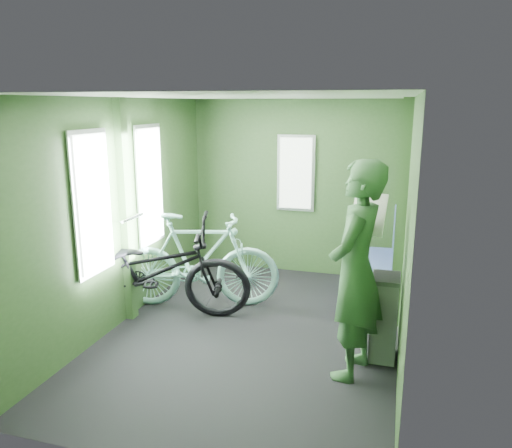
{
  "coord_description": "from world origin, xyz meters",
  "views": [
    {
      "loc": [
        1.31,
        -4.42,
        2.24
      ],
      "look_at": [
        0.0,
        0.1,
        1.1
      ],
      "focal_mm": 35.0,
      "sensor_mm": 36.0,
      "label": 1
    }
  ],
  "objects_px": {
    "bicycle_black": "(154,318)",
    "passenger": "(356,271)",
    "bench_seat": "(378,275)",
    "bicycle_mint": "(199,306)",
    "waste_box": "(384,317)"
  },
  "relations": [
    {
      "from": "passenger",
      "to": "waste_box",
      "type": "height_order",
      "value": "passenger"
    },
    {
      "from": "bicycle_mint",
      "to": "passenger",
      "type": "distance_m",
      "value": 2.24
    },
    {
      "from": "bicycle_mint",
      "to": "waste_box",
      "type": "relative_size",
      "value": 2.33
    },
    {
      "from": "bicycle_black",
      "to": "bench_seat",
      "type": "distance_m",
      "value": 2.57
    },
    {
      "from": "bicycle_black",
      "to": "passenger",
      "type": "xyz_separation_m",
      "value": [
        2.14,
        -0.53,
        0.91
      ]
    },
    {
      "from": "bicycle_mint",
      "to": "bench_seat",
      "type": "bearing_deg",
      "value": -84.72
    },
    {
      "from": "bench_seat",
      "to": "waste_box",
      "type": "bearing_deg",
      "value": -91.26
    },
    {
      "from": "bicycle_black",
      "to": "passenger",
      "type": "height_order",
      "value": "passenger"
    },
    {
      "from": "bench_seat",
      "to": "bicycle_mint",
      "type": "bearing_deg",
      "value": -165.13
    },
    {
      "from": "bicycle_mint",
      "to": "passenger",
      "type": "height_order",
      "value": "passenger"
    },
    {
      "from": "waste_box",
      "to": "bicycle_mint",
      "type": "bearing_deg",
      "value": 163.0
    },
    {
      "from": "waste_box",
      "to": "bench_seat",
      "type": "distance_m",
      "value": 1.36
    },
    {
      "from": "passenger",
      "to": "bench_seat",
      "type": "xyz_separation_m",
      "value": [
        0.13,
        1.7,
        -0.6
      ]
    },
    {
      "from": "bicycle_black",
      "to": "bicycle_mint",
      "type": "distance_m",
      "value": 0.55
    },
    {
      "from": "waste_box",
      "to": "bicycle_black",
      "type": "bearing_deg",
      "value": 175.52
    }
  ]
}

